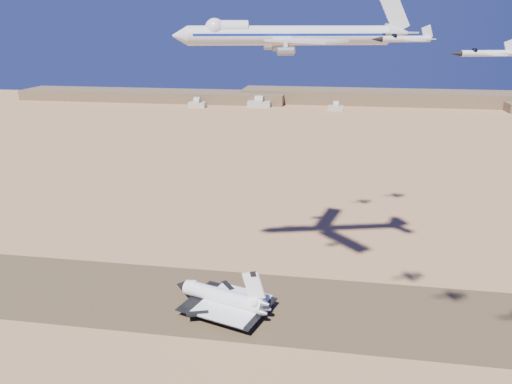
# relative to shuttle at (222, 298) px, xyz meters

# --- Properties ---
(ground) EXTENTS (1200.00, 1200.00, 0.00)m
(ground) POSITION_rel_shuttle_xyz_m (-2.18, 6.01, -5.33)
(ground) COLOR tan
(ground) RESTS_ON ground
(runway) EXTENTS (600.00, 50.00, 0.06)m
(runway) POSITION_rel_shuttle_xyz_m (-2.18, 6.01, -5.30)
(runway) COLOR brown
(runway) RESTS_ON ground
(ridgeline) EXTENTS (960.00, 90.00, 18.00)m
(ridgeline) POSITION_rel_shuttle_xyz_m (63.13, 533.31, 2.30)
(ridgeline) COLOR brown
(ridgeline) RESTS_ON ground
(hangars) EXTENTS (200.50, 29.50, 30.00)m
(hangars) POSITION_rel_shuttle_xyz_m (-66.18, 484.44, -0.50)
(hangars) COLOR #A29F90
(hangars) RESTS_ON ground
(shuttle) EXTENTS (40.66, 32.30, 19.82)m
(shuttle) POSITION_rel_shuttle_xyz_m (0.00, 0.00, 0.00)
(shuttle) COLOR white
(shuttle) RESTS_ON runway
(carrier_747) EXTENTS (81.80, 61.37, 20.39)m
(carrier_747) POSITION_rel_shuttle_xyz_m (19.30, 16.13, 94.27)
(carrier_747) COLOR silver
(crew_a) EXTENTS (0.51, 0.71, 1.79)m
(crew_a) POSITION_rel_shuttle_xyz_m (3.58, -8.67, -4.37)
(crew_a) COLOR #D3400C
(crew_a) RESTS_ON runway
(crew_b) EXTENTS (0.84, 0.91, 1.64)m
(crew_b) POSITION_rel_shuttle_xyz_m (8.06, -8.06, -4.45)
(crew_b) COLOR #D3400C
(crew_b) RESTS_ON runway
(crew_c) EXTENTS (1.17, 1.10, 1.82)m
(crew_c) POSITION_rel_shuttle_xyz_m (8.45, -8.93, -4.36)
(crew_c) COLOR #D3400C
(crew_c) RESTS_ON runway
(chase_jet_a) EXTENTS (15.36, 9.15, 3.97)m
(chase_jet_a) POSITION_rel_shuttle_xyz_m (53.98, -33.54, 94.55)
(chase_jet_a) COLOR silver
(chase_jet_b) EXTENTS (14.10, 8.16, 3.58)m
(chase_jet_b) POSITION_rel_shuttle_xyz_m (69.39, -45.55, 92.01)
(chase_jet_b) COLOR silver
(chase_jet_d) EXTENTS (13.34, 7.91, 3.44)m
(chase_jet_d) POSITION_rel_shuttle_xyz_m (38.45, 62.21, 93.41)
(chase_jet_d) COLOR silver
(chase_jet_e) EXTENTS (15.12, 8.85, 3.86)m
(chase_jet_e) POSITION_rel_shuttle_xyz_m (58.99, 76.07, 95.43)
(chase_jet_e) COLOR silver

